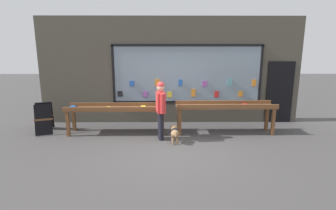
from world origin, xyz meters
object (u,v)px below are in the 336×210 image
at_px(sandwich_board_sign, 44,117).
at_px(person_browsing, 161,106).
at_px(small_dog, 175,132).
at_px(display_table_right, 225,108).
at_px(display_table_left, 116,110).

bearing_deg(sandwich_board_sign, person_browsing, -30.45).
bearing_deg(small_dog, display_table_right, -66.35).
distance_m(display_table_right, small_dog, 1.81).
bearing_deg(display_table_right, display_table_left, 179.94).
relative_size(person_browsing, small_dog, 2.63).
distance_m(person_browsing, small_dog, 0.81).
distance_m(display_table_left, display_table_right, 3.26).
height_order(person_browsing, small_dog, person_browsing).
height_order(display_table_left, person_browsing, person_browsing).
xyz_separation_m(person_browsing, small_dog, (0.38, -0.26, -0.66)).
bearing_deg(display_table_left, display_table_right, -0.06).
relative_size(display_table_left, display_table_right, 1.00).
height_order(display_table_right, sandwich_board_sign, display_table_right).
relative_size(display_table_right, sandwich_board_sign, 3.11).
distance_m(display_table_right, sandwich_board_sign, 5.51).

